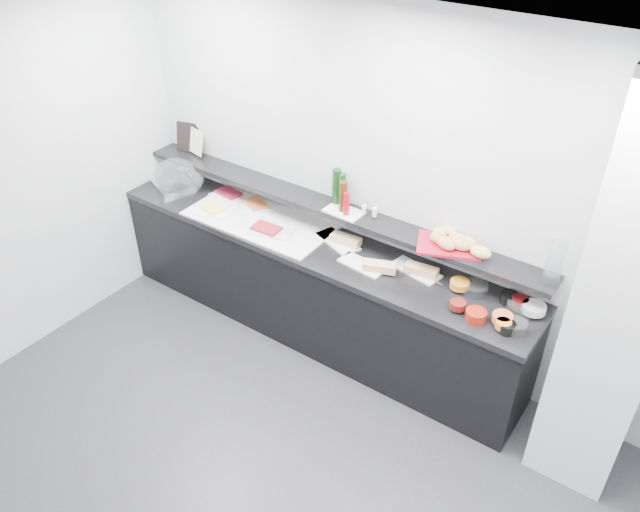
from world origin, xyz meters
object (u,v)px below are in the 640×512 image
Objects in this scene: sandwich_plate_mid at (362,265)px; framed_print at (188,137)px; bread_tray at (449,245)px; cloche_base at (171,182)px; carafe at (555,263)px; condiment_tray at (344,212)px.

framed_print reaches higher than sandwich_plate_mid.
framed_print is 0.60× the size of bread_tray.
sandwich_plate_mid is at bearing -23.92° from framed_print.
cloche_base is 2.07m from sandwich_plate_mid.
cloche_base is at bearing -114.40° from framed_print.
sandwich_plate_mid is 1.35× the size of framed_print.
carafe reaches higher than bread_tray.
sandwich_plate_mid is at bearing 20.04° from cloche_base.
cloche_base is 1.02× the size of bread_tray.
condiment_tray is at bearing 151.40° from sandwich_plate_mid.
bread_tray is (2.58, -0.08, -0.12)m from framed_print.
framed_print is at bearing 178.47° from carafe.
framed_print reaches higher than condiment_tray.
condiment_tray is 1.56m from carafe.
cloche_base is 3.35m from carafe.
sandwich_plate_mid is 2.09m from framed_print.
sandwich_plate_mid is (2.07, -0.09, -0.01)m from cloche_base.
carafe is at bearing -16.45° from framed_print.
cloche_base reaches higher than sandwich_plate_mid.
framed_print is at bearing 102.94° from cloche_base.
bread_tray is at bearing -16.62° from framed_print.
bread_tray is at bearing 179.11° from carafe.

